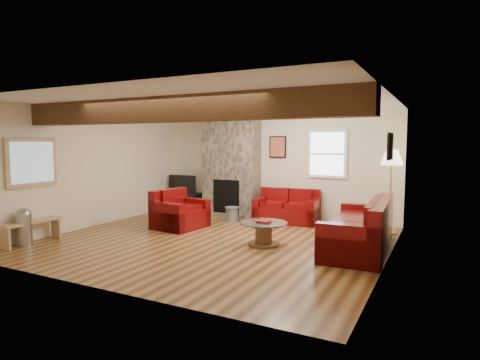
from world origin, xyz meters
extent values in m
plane|color=#523015|center=(0.00, 0.00, 0.00)|extent=(8.00, 8.00, 0.00)
plane|color=silver|center=(0.00, 0.00, 2.50)|extent=(8.00, 8.00, 0.00)
plane|color=beige|center=(0.00, 2.75, 1.25)|extent=(8.00, 0.00, 8.00)
plane|color=beige|center=(0.00, -2.75, 1.25)|extent=(8.00, 0.00, 8.00)
plane|color=beige|center=(-3.00, 0.00, 1.25)|extent=(0.00, 7.50, 7.50)
plane|color=beige|center=(3.00, 0.00, 1.25)|extent=(0.00, 7.50, 7.50)
cube|color=black|center=(0.00, -1.25, 2.31)|extent=(6.00, 0.36, 0.38)
cube|color=#3D372F|center=(-1.00, 2.50, 1.25)|extent=(1.40, 0.50, 2.50)
cube|color=black|center=(-1.00, 2.25, 0.45)|extent=(0.70, 0.06, 0.90)
cube|color=#3D372F|center=(-1.00, 2.20, 0.04)|extent=(1.00, 0.25, 0.08)
cylinder|color=#462D16|center=(0.94, 0.11, 0.02)|extent=(0.56, 0.56, 0.04)
cylinder|color=#462D16|center=(0.94, 0.11, 0.19)|extent=(0.30, 0.30, 0.37)
cylinder|color=silver|center=(0.94, 0.11, 0.40)|extent=(0.84, 0.84, 0.02)
cube|color=maroon|center=(0.94, 0.11, 0.42)|extent=(0.23, 0.17, 0.03)
cube|color=black|center=(-2.45, 2.53, 0.24)|extent=(0.94, 0.38, 0.47)
imported|color=black|center=(-2.45, 2.53, 0.71)|extent=(0.82, 0.11, 0.47)
cylinder|color=#A68845|center=(2.80, 2.09, 0.02)|extent=(0.30, 0.30, 0.03)
cylinder|color=#A68845|center=(2.80, 2.09, 0.75)|extent=(0.03, 0.03, 1.50)
cone|color=beige|center=(2.80, 2.09, 1.52)|extent=(0.43, 0.43, 0.30)
camera|label=1|loc=(3.72, -6.25, 1.81)|focal=30.00mm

